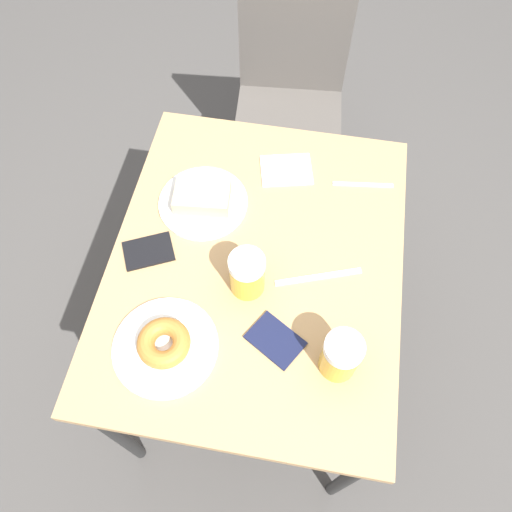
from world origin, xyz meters
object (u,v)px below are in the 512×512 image
object	(u,v)px
knife	(318,277)
plate_with_donut	(165,345)
fork	(363,185)
passport_far_edge	(149,251)
plate_with_cake	(203,199)
chair	(290,91)
napkin_folded	(286,170)
beer_mug_left	(341,356)
beer_mug_center	(247,274)
passport_near_edge	(275,340)

from	to	relation	value
knife	plate_with_donut	bearing A→B (deg)	-143.37
plate_with_donut	knife	size ratio (longest dim) A/B	1.15
fork	passport_far_edge	world-z (taller)	passport_far_edge
plate_with_cake	fork	size ratio (longest dim) A/B	1.43
chair	napkin_folded	bearing A→B (deg)	-89.41
napkin_folded	fork	size ratio (longest dim) A/B	0.98
plate_with_donut	beer_mug_left	distance (m)	0.40
chair	knife	distance (m)	0.92
passport_far_edge	knife	bearing A→B (deg)	0.38
beer_mug_center	fork	world-z (taller)	beer_mug_center
napkin_folded	fork	xyz separation A→B (m)	(0.22, -0.01, -0.00)
passport_far_edge	chair	bearing A→B (deg)	73.48
passport_far_edge	beer_mug_center	bearing A→B (deg)	-10.73
napkin_folded	fork	distance (m)	0.22
chair	napkin_folded	world-z (taller)	chair
chair	passport_near_edge	bearing A→B (deg)	-89.48
beer_mug_left	napkin_folded	bearing A→B (deg)	109.86
napkin_folded	knife	distance (m)	0.35
beer_mug_left	passport_near_edge	size ratio (longest dim) A/B	0.83
beer_mug_left	passport_far_edge	distance (m)	0.56
plate_with_donut	fork	size ratio (longest dim) A/B	1.46
chair	beer_mug_center	distance (m)	0.97
plate_with_donut	passport_far_edge	distance (m)	0.27
beer_mug_center	napkin_folded	world-z (taller)	beer_mug_center
knife	passport_far_edge	distance (m)	0.44
napkin_folded	passport_near_edge	xyz separation A→B (m)	(0.05, -0.51, 0.00)
chair	passport_far_edge	distance (m)	0.94
passport_far_edge	napkin_folded	bearing A→B (deg)	46.43
beer_mug_center	napkin_folded	distance (m)	0.39
passport_far_edge	plate_with_cake	bearing A→B (deg)	58.92
chair	knife	bearing A→B (deg)	-83.16
napkin_folded	knife	xyz separation A→B (m)	(0.13, -0.33, -0.00)
beer_mug_center	knife	size ratio (longest dim) A/B	0.59
knife	beer_mug_center	bearing A→B (deg)	-162.46
beer_mug_left	plate_with_cake	bearing A→B (deg)	136.10
napkin_folded	passport_near_edge	size ratio (longest dim) A/B	1.09
beer_mug_center	plate_with_donut	bearing A→B (deg)	-129.70
beer_mug_left	beer_mug_center	world-z (taller)	same
passport_near_edge	plate_with_donut	bearing A→B (deg)	-166.27
plate_with_donut	knife	xyz separation A→B (m)	(0.33, 0.25, -0.02)
fork	knife	world-z (taller)	same
beer_mug_left	napkin_folded	size ratio (longest dim) A/B	0.76
plate_with_donut	knife	world-z (taller)	plate_with_donut
beer_mug_left	passport_near_edge	xyz separation A→B (m)	(-0.15, 0.03, -0.06)
plate_with_cake	plate_with_donut	xyz separation A→B (m)	(0.01, -0.42, -0.00)
plate_with_cake	passport_near_edge	world-z (taller)	plate_with_cake
plate_with_cake	passport_far_edge	distance (m)	0.21
chair	fork	distance (m)	0.66
plate_with_donut	napkin_folded	distance (m)	0.61
plate_with_cake	beer_mug_center	xyz separation A→B (m)	(0.17, -0.23, 0.04)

